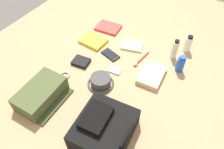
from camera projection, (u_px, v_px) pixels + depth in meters
name	position (u px, v px, depth m)	size (l,w,h in m)	color
ground_plane	(112.00, 80.00, 1.41)	(2.64, 2.02, 0.02)	tan
backpack	(104.00, 128.00, 1.10)	(0.32, 0.30, 0.14)	black
toiletry_pouch	(41.00, 94.00, 1.26)	(0.30, 0.22, 0.10)	#47512D
bucket_hat	(101.00, 81.00, 1.35)	(0.17, 0.17, 0.06)	#454545
toothpaste_tube	(188.00, 44.00, 1.53)	(0.05, 0.05, 0.13)	white
lotion_bottle	(175.00, 50.00, 1.48)	(0.04, 0.04, 0.15)	beige
deodorant_spray	(181.00, 64.00, 1.41)	(0.05, 0.05, 0.12)	blue
paperback_novel	(108.00, 28.00, 1.74)	(0.15, 0.20, 0.02)	red
travel_guidebook	(93.00, 41.00, 1.63)	(0.15, 0.19, 0.02)	yellow
cell_phone	(110.00, 55.00, 1.54)	(0.10, 0.14, 0.01)	black
media_player	(115.00, 70.00, 1.44)	(0.06, 0.09, 0.01)	#B7B7BC
wristwatch	(65.00, 76.00, 1.41)	(0.07, 0.06, 0.01)	#99999E
toothbrush	(141.00, 60.00, 1.50)	(0.18, 0.03, 0.02)	red
wallet	(81.00, 62.00, 1.48)	(0.09, 0.11, 0.02)	black
notepad	(132.00, 46.00, 1.60)	(0.11, 0.15, 0.02)	beige
folded_towel	(152.00, 75.00, 1.39)	(0.20, 0.14, 0.04)	beige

